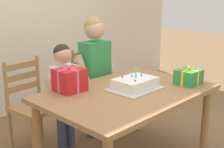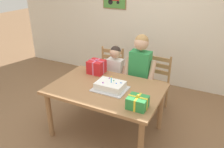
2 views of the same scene
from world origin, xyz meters
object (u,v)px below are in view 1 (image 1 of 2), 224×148
at_px(child_older, 95,66).
at_px(child_younger, 64,87).
at_px(dining_table, 128,100).
at_px(gift_box_beside_cake, 70,80).
at_px(birthday_cake, 135,84).
at_px(gift_box_red_large, 188,77).
at_px(chair_left, 33,105).
at_px(chair_right, 94,87).

xyz_separation_m(child_older, child_younger, (-0.42, 0.00, -0.14)).
xyz_separation_m(dining_table, gift_box_beside_cake, (-0.35, 0.36, 0.19)).
height_order(dining_table, child_younger, child_younger).
xyz_separation_m(dining_table, birthday_cake, (0.07, -0.02, 0.14)).
height_order(birthday_cake, child_younger, child_younger).
bearing_deg(child_older, birthday_cake, -102.92).
xyz_separation_m(birthday_cake, gift_box_red_large, (0.47, -0.25, 0.02)).
relative_size(dining_table, chair_left, 1.61).
xyz_separation_m(gift_box_red_large, child_older, (-0.32, 0.94, 0.01)).
height_order(chair_left, chair_right, same).
relative_size(gift_box_beside_cake, chair_right, 0.26).
bearing_deg(dining_table, chair_right, 65.52).
distance_m(gift_box_red_large, child_younger, 1.20).
xyz_separation_m(dining_table, gift_box_red_large, (0.55, -0.27, 0.16)).
xyz_separation_m(dining_table, chair_left, (-0.41, 0.90, -0.17)).
bearing_deg(chair_left, child_older, -19.61).
height_order(birthday_cake, gift_box_beside_cake, gift_box_beside_cake).
relative_size(chair_left, child_younger, 0.85).
height_order(birthday_cake, chair_right, chair_right).
distance_m(gift_box_red_large, chair_right, 1.22).
distance_m(child_older, child_younger, 0.44).
bearing_deg(chair_right, child_younger, -159.05).
distance_m(birthday_cake, chair_right, 1.02).
distance_m(dining_table, gift_box_red_large, 0.63).
relative_size(gift_box_beside_cake, chair_left, 0.26).
bearing_deg(chair_left, child_younger, -45.73).
height_order(gift_box_red_large, gift_box_beside_cake, gift_box_beside_cake).
distance_m(dining_table, gift_box_beside_cake, 0.53).
relative_size(dining_table, child_older, 1.13).
height_order(gift_box_red_large, chair_right, chair_right).
height_order(gift_box_beside_cake, chair_left, gift_box_beside_cake).
bearing_deg(child_older, child_younger, 179.93).
height_order(birthday_cake, child_older, child_older).
distance_m(dining_table, child_older, 0.72).
relative_size(gift_box_red_large, chair_right, 0.25).
bearing_deg(chair_right, gift_box_red_large, -83.17).
relative_size(gift_box_beside_cake, child_older, 0.18).
height_order(gift_box_beside_cake, chair_right, gift_box_beside_cake).
bearing_deg(child_younger, dining_table, -74.38).
height_order(gift_box_red_large, chair_left, chair_left).
bearing_deg(chair_left, birthday_cake, -62.22).
distance_m(birthday_cake, gift_box_red_large, 0.54).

